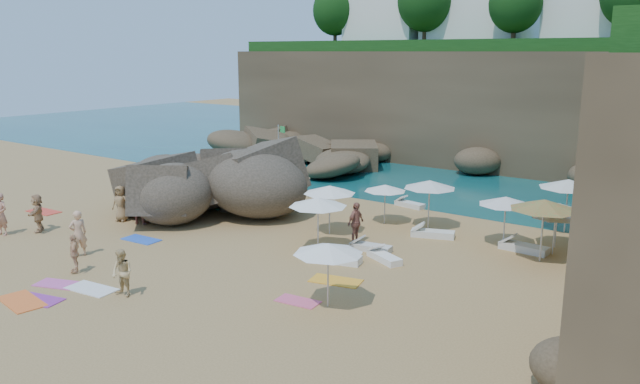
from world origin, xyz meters
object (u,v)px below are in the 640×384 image
Objects in this scene: lounger_0 at (433,234)px; person_stand_0 at (1,214)px; parasol_2 at (430,184)px; person_stand_1 at (139,204)px; parasol_1 at (385,188)px; person_stand_5 at (254,176)px; parasol_0 at (330,190)px; person_stand_6 at (78,233)px; rock_outcrop at (190,211)px; person_stand_4 at (584,263)px; flag_pole at (280,145)px; person_stand_2 at (305,190)px; person_stand_3 at (356,223)px.

lounger_0 is 0.99× the size of person_stand_0.
person_stand_1 is at bearing -147.09° from parasol_2.
parasol_1 is 11.68m from person_stand_1.
parasol_0 is at bearing -22.21° from person_stand_5.
person_stand_6 is at bearing 95.55° from person_stand_1.
person_stand_4 is at bearing 2.20° from rock_outcrop.
parasol_2 is 2.40m from lounger_0.
parasol_1 is at bearing 22.54° from rock_outcrop.
flag_pole is at bearing 136.68° from lounger_0.
lounger_0 is at bearing -4.48° from person_stand_5.
parasol_1 is at bearing -3.29° from person_stand_5.
person_stand_5 is (-12.44, 2.03, 0.82)m from lounger_0.
person_stand_5 is at bearing 22.75° from person_stand_2.
person_stand_2 is at bearing -4.74° from person_stand_5.
parasol_1 is 13.63m from person_stand_6.
person_stand_3 is at bearing -110.37° from parasol_2.
lounger_0 is (0.81, -1.16, -1.94)m from parasol_2.
person_stand_2 is at bearing -173.04° from person_stand_6.
person_stand_5 is (1.26, -3.83, -1.25)m from flag_pole.
parasol_1 is 1.03× the size of person_stand_1.
parasol_2 reaches higher than person_stand_4.
person_stand_1 reaches higher than rock_outcrop.
person_stand_4 is (20.62, -8.32, -1.31)m from flag_pole.
rock_outcrop is 4.87× the size of person_stand_6.
parasol_2 is (12.88, -4.71, -0.14)m from flag_pole.
parasol_0 is at bearing 6.38° from rock_outcrop.
parasol_2 is 1.24× the size of person_stand_1.
person_stand_3 is at bearing -20.43° from person_stand_5.
person_stand_6 is at bearing -114.28° from person_stand_4.
rock_outcrop is 3.21m from person_stand_1.
person_stand_0 is at bearing -96.35° from flag_pole.
person_stand_0 is 14.49m from person_stand_2.
parasol_1 is 1.05× the size of person_stand_0.
flag_pole is 14.38m from person_stand_3.
person_stand_6 is at bearing -126.21° from parasol_0.
parasol_1 is 1.06× the size of lounger_0.
person_stand_1 is at bearing 93.99° from person_stand_2.
person_stand_4 reaches higher than person_stand_2.
person_stand_5 is (-0.18, 8.28, 0.00)m from person_stand_1.
parasol_0 is 4.68m from parasol_2.
rock_outcrop is 3.81× the size of parasol_2.
flag_pole is at bearing -151.68° from person_stand_6.
rock_outcrop is 6.08m from person_stand_2.
parasol_0 is at bearing 24.97° from person_stand_0.
rock_outcrop is 5.51× the size of person_stand_2.
person_stand_6 is at bearing -128.23° from parasol_2.
person_stand_4 is at bearing -161.74° from person_stand_2.
flag_pole is at bearing -162.16° from person_stand_4.
parasol_2 reaches higher than person_stand_5.
flag_pole is 1.85× the size of lounger_0.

